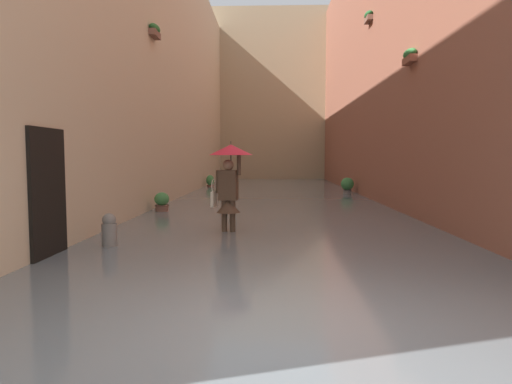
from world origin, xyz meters
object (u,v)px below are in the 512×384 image
object	(u,v)px
mooring_bollard	(109,235)
potted_plant_mid_left	(347,186)
person_wading	(229,173)
potted_plant_mid_right	(210,182)
potted_plant_far_right	(162,204)

from	to	relation	value
mooring_bollard	potted_plant_mid_left	bearing A→B (deg)	-117.54
person_wading	mooring_bollard	size ratio (longest dim) A/B	2.75
potted_plant_mid_right	mooring_bollard	size ratio (longest dim) A/B	1.03
potted_plant_mid_right	mooring_bollard	xyz separation A→B (m)	(-0.35, 15.91, -0.04)
potted_plant_mid_left	potted_plant_mid_right	size ratio (longest dim) A/B	1.10
person_wading	mooring_bollard	world-z (taller)	person_wading
potted_plant_mid_left	mooring_bollard	size ratio (longest dim) A/B	1.13
potted_plant_mid_right	potted_plant_far_right	bearing A→B (deg)	90.26
potted_plant_far_right	mooring_bollard	size ratio (longest dim) A/B	0.96
mooring_bollard	potted_plant_far_right	bearing A→B (deg)	-86.59
person_wading	potted_plant_far_right	distance (m)	4.31
person_wading	potted_plant_mid_left	bearing A→B (deg)	-112.23
person_wading	potted_plant_mid_right	distance (m)	14.52
potted_plant_mid_right	mooring_bollard	bearing A→B (deg)	91.28
person_wading	potted_plant_far_right	xyz separation A→B (m)	(2.28, -3.51, -1.02)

